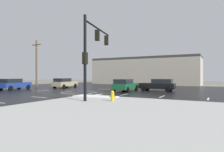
# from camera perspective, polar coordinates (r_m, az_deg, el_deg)

# --- Properties ---
(ground_plane) EXTENTS (120.00, 120.00, 0.00)m
(ground_plane) POSITION_cam_1_polar(r_m,az_deg,el_deg) (24.06, -9.59, -4.74)
(ground_plane) COLOR slate
(road_asphalt) EXTENTS (44.00, 44.00, 0.02)m
(road_asphalt) POSITION_cam_1_polar(r_m,az_deg,el_deg) (24.06, -9.59, -4.72)
(road_asphalt) COLOR black
(road_asphalt) RESTS_ON ground_plane
(sidewalk_corner) EXTENTS (18.00, 18.00, 0.14)m
(sidewalk_corner) POSITION_cam_1_polar(r_m,az_deg,el_deg) (7.71, 7.04, -14.77)
(sidewalk_corner) COLOR #B2B2AD
(sidewalk_corner) RESTS_ON ground_plane
(snow_strip_curbside) EXTENTS (4.00, 1.60, 0.06)m
(snow_strip_curbside) POSITION_cam_1_polar(r_m,az_deg,el_deg) (17.91, -4.75, -5.88)
(snow_strip_curbside) COLOR white
(snow_strip_curbside) RESTS_ON sidewalk_corner
(lane_markings) EXTENTS (36.15, 36.15, 0.01)m
(lane_markings) POSITION_cam_1_polar(r_m,az_deg,el_deg) (22.24, -9.31, -5.08)
(lane_markings) COLOR silver
(lane_markings) RESTS_ON road_asphalt
(traffic_signal_mast) EXTENTS (1.43, 5.86, 6.46)m
(traffic_signal_mast) POSITION_cam_1_polar(r_m,az_deg,el_deg) (16.48, -5.57, 8.50)
(traffic_signal_mast) COLOR black
(traffic_signal_mast) RESTS_ON sidewalk_corner
(fire_hydrant) EXTENTS (0.48, 0.26, 0.79)m
(fire_hydrant) POSITION_cam_1_polar(r_m,az_deg,el_deg) (14.74, 0.16, -5.75)
(fire_hydrant) COLOR gold
(fire_hydrant) RESTS_ON sidewalk_corner
(strip_building_background) EXTENTS (23.95, 8.00, 6.11)m
(strip_building_background) POSITION_cam_1_polar(r_m,az_deg,el_deg) (46.15, 9.54, 1.40)
(strip_building_background) COLOR #BCB29E
(strip_building_background) RESTS_ON ground_plane
(sedan_tan) EXTENTS (2.28, 4.64, 1.58)m
(sedan_tan) POSITION_cam_1_polar(r_m,az_deg,el_deg) (32.92, -13.59, -1.94)
(sedan_tan) COLOR tan
(sedan_tan) RESTS_ON road_asphalt
(sedan_blue) EXTENTS (2.43, 4.68, 1.58)m
(sedan_blue) POSITION_cam_1_polar(r_m,az_deg,el_deg) (30.98, -26.52, -2.08)
(sedan_blue) COLOR navy
(sedan_blue) RESTS_ON road_asphalt
(sedan_black) EXTENTS (4.59, 2.16, 1.58)m
(sedan_black) POSITION_cam_1_polar(r_m,az_deg,el_deg) (26.27, 13.28, -2.47)
(sedan_black) COLOR black
(sedan_black) RESTS_ON road_asphalt
(sedan_green) EXTENTS (2.14, 4.59, 1.58)m
(sedan_green) POSITION_cam_1_polar(r_m,az_deg,el_deg) (25.05, 3.79, -2.59)
(sedan_green) COLOR #195933
(sedan_green) RESTS_ON road_asphalt
(utility_pole_far) EXTENTS (2.20, 0.28, 8.30)m
(utility_pole_far) POSITION_cam_1_polar(r_m,az_deg,el_deg) (37.47, -21.04, 3.67)
(utility_pole_far) COLOR brown
(utility_pole_far) RESTS_ON ground_plane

